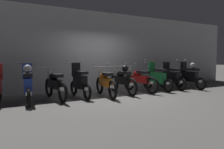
% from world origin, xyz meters
% --- Properties ---
extents(ground_plane, '(80.00, 80.00, 0.00)m').
position_xyz_m(ground_plane, '(0.00, 0.00, 0.00)').
color(ground_plane, '#565451').
extents(back_wall, '(16.00, 0.30, 3.29)m').
position_xyz_m(back_wall, '(0.00, 1.99, 1.64)').
color(back_wall, '#ADADB2').
rests_on(back_wall, ground).
extents(motorbike_slot_1, '(0.59, 1.68, 1.29)m').
position_xyz_m(motorbike_slot_1, '(-2.92, 0.27, 0.57)').
color(motorbike_slot_1, black).
rests_on(motorbike_slot_1, ground).
extents(motorbike_slot_2, '(0.56, 1.95, 1.03)m').
position_xyz_m(motorbike_slot_2, '(-2.09, 0.42, 0.49)').
color(motorbike_slot_2, black).
rests_on(motorbike_slot_2, ground).
extents(motorbike_slot_3, '(0.59, 1.68, 1.29)m').
position_xyz_m(motorbike_slot_3, '(-1.25, 0.42, 0.53)').
color(motorbike_slot_3, black).
rests_on(motorbike_slot_3, ground).
extents(motorbike_slot_4, '(0.59, 1.95, 1.15)m').
position_xyz_m(motorbike_slot_4, '(-0.41, 0.14, 0.49)').
color(motorbike_slot_4, black).
rests_on(motorbike_slot_4, ground).
extents(motorbike_slot_5, '(0.56, 1.95, 1.08)m').
position_xyz_m(motorbike_slot_5, '(0.42, 0.37, 0.53)').
color(motorbike_slot_5, black).
rests_on(motorbike_slot_5, ground).
extents(motorbike_slot_6, '(0.59, 1.94, 1.15)m').
position_xyz_m(motorbike_slot_6, '(1.25, 0.42, 0.49)').
color(motorbike_slot_6, black).
rests_on(motorbike_slot_6, ground).
extents(motorbike_slot_7, '(0.59, 1.68, 1.29)m').
position_xyz_m(motorbike_slot_7, '(2.08, 0.36, 0.53)').
color(motorbike_slot_7, black).
rests_on(motorbike_slot_7, ground).
extents(motorbike_slot_8, '(0.56, 1.68, 1.18)m').
position_xyz_m(motorbike_slot_8, '(2.92, 0.41, 0.52)').
color(motorbike_slot_8, black).
rests_on(motorbike_slot_8, ground).
extents(motorbike_slot_9, '(0.59, 1.68, 1.29)m').
position_xyz_m(motorbike_slot_9, '(3.75, 0.16, 0.57)').
color(motorbike_slot_9, black).
rests_on(motorbike_slot_9, ground).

